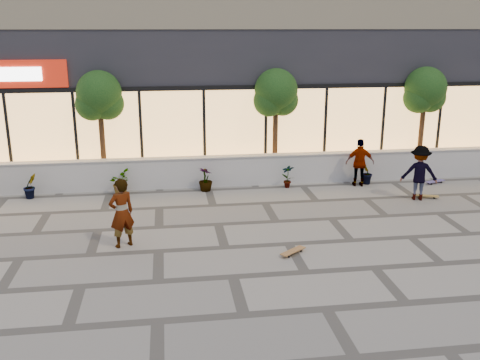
{
  "coord_description": "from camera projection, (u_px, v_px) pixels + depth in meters",
  "views": [
    {
      "loc": [
        -1.34,
        -10.62,
        5.32
      ],
      "look_at": [
        0.59,
        3.13,
        1.3
      ],
      "focal_mm": 40.0,
      "sensor_mm": 36.0,
      "label": 1
    }
  ],
  "objects": [
    {
      "name": "ground",
      "position": [
        233.0,
        277.0,
        11.76
      ],
      "size": [
        80.0,
        80.0,
        0.0
      ],
      "primitive_type": "plane",
      "color": "gray",
      "rests_on": "ground"
    },
    {
      "name": "planter_wall",
      "position": [
        207.0,
        171.0,
        18.27
      ],
      "size": [
        22.0,
        0.42,
        1.04
      ],
      "color": "silver",
      "rests_on": "ground"
    },
    {
      "name": "retail_building",
      "position": [
        195.0,
        52.0,
        22.45
      ],
      "size": [
        24.0,
        9.17,
        8.5
      ],
      "color": "#27272D",
      "rests_on": "ground"
    },
    {
      "name": "shrub_b",
      "position": [
        30.0,
        186.0,
        17.02
      ],
      "size": [
        0.57,
        0.57,
        0.81
      ],
      "primitive_type": "imported",
      "rotation": [
        0.0,
        0.0,
        0.82
      ],
      "color": "#123912",
      "rests_on": "ground"
    },
    {
      "name": "shrub_c",
      "position": [
        120.0,
        182.0,
        17.39
      ],
      "size": [
        0.68,
        0.77,
        0.81
      ],
      "primitive_type": "imported",
      "rotation": [
        0.0,
        0.0,
        1.64
      ],
      "color": "#123912",
      "rests_on": "ground"
    },
    {
      "name": "shrub_d",
      "position": [
        206.0,
        179.0,
        17.77
      ],
      "size": [
        0.64,
        0.64,
        0.81
      ],
      "primitive_type": "imported",
      "rotation": [
        0.0,
        0.0,
        2.46
      ],
      "color": "#123912",
      "rests_on": "ground"
    },
    {
      "name": "shrub_e",
      "position": [
        288.0,
        176.0,
        18.14
      ],
      "size": [
        0.46,
        0.35,
        0.81
      ],
      "primitive_type": "imported",
      "rotation": [
        0.0,
        0.0,
        3.28
      ],
      "color": "#123912",
      "rests_on": "ground"
    },
    {
      "name": "shrub_f",
      "position": [
        367.0,
        173.0,
        18.51
      ],
      "size": [
        0.55,
        0.57,
        0.81
      ],
      "primitive_type": "imported",
      "rotation": [
        0.0,
        0.0,
        4.1
      ],
      "color": "#123912",
      "rests_on": "ground"
    },
    {
      "name": "tree_midwest",
      "position": [
        99.0,
        98.0,
        17.78
      ],
      "size": [
        1.6,
        1.5,
        3.92
      ],
      "color": "#463019",
      "rests_on": "ground"
    },
    {
      "name": "tree_mideast",
      "position": [
        276.0,
        95.0,
        18.58
      ],
      "size": [
        1.6,
        1.5,
        3.92
      ],
      "color": "#463019",
      "rests_on": "ground"
    },
    {
      "name": "tree_east",
      "position": [
        425.0,
        93.0,
        19.32
      ],
      "size": [
        1.6,
        1.5,
        3.92
      ],
      "color": "#463019",
      "rests_on": "ground"
    },
    {
      "name": "skater_center",
      "position": [
        122.0,
        213.0,
        13.15
      ],
      "size": [
        0.76,
        0.67,
        1.76
      ],
      "primitive_type": "imported",
      "rotation": [
        0.0,
        0.0,
        3.63
      ],
      "color": "silver",
      "rests_on": "ground"
    },
    {
      "name": "skater_right_near",
      "position": [
        360.0,
        163.0,
        18.21
      ],
      "size": [
        1.02,
        0.56,
        1.64
      ],
      "primitive_type": "imported",
      "rotation": [
        0.0,
        0.0,
        2.97
      ],
      "color": "white",
      "rests_on": "ground"
    },
    {
      "name": "skater_right_far",
      "position": [
        419.0,
        173.0,
        16.77
      ],
      "size": [
        1.27,
        0.98,
        1.74
      ],
      "primitive_type": "imported",
      "rotation": [
        0.0,
        0.0,
        2.8
      ],
      "color": "maroon",
      "rests_on": "ground"
    },
    {
      "name": "skateboard_center",
      "position": [
        293.0,
        251.0,
        12.9
      ],
      "size": [
        0.73,
        0.62,
        0.09
      ],
      "rotation": [
        0.0,
        0.0,
        0.65
      ],
      "color": "brown",
      "rests_on": "ground"
    },
    {
      "name": "skateboard_right_near",
      "position": [
        427.0,
        196.0,
        17.11
      ],
      "size": [
        0.76,
        0.45,
        0.09
      ],
      "rotation": [
        0.0,
        0.0,
        -0.37
      ],
      "color": "olive",
      "rests_on": "ground"
    },
    {
      "name": "skateboard_right_far",
      "position": [
        435.0,
        181.0,
        18.69
      ],
      "size": [
        0.8,
        0.45,
        0.09
      ],
      "rotation": [
        0.0,
        0.0,
        0.35
      ],
      "color": "#574884",
      "rests_on": "ground"
    }
  ]
}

